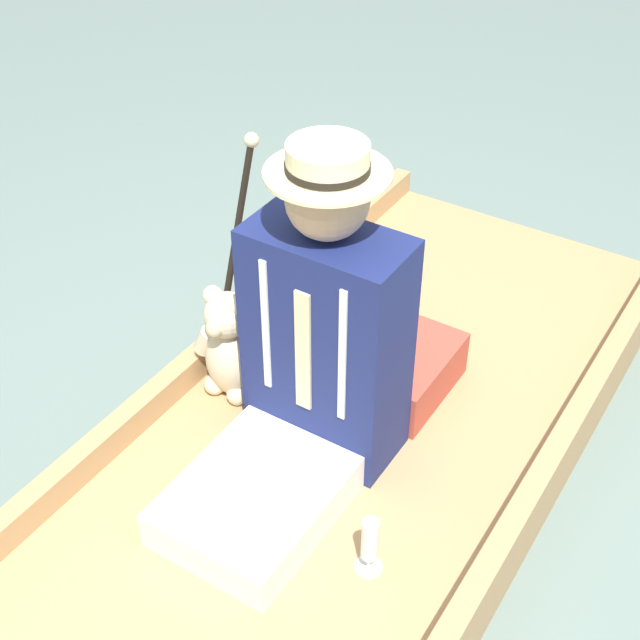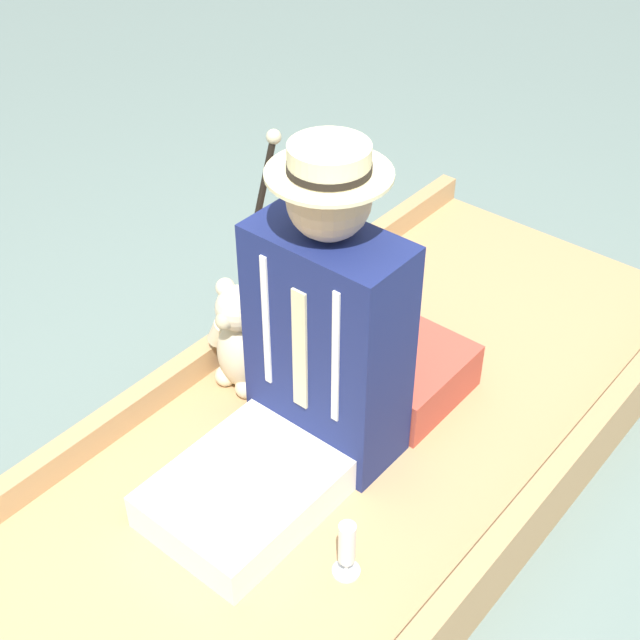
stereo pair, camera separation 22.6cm
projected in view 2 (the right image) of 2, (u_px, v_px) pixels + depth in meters
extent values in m
plane|color=slate|center=(309.00, 510.00, 2.53)|extent=(16.00, 16.00, 0.00)
cube|color=tan|center=(309.00, 493.00, 2.48)|extent=(1.13, 3.03, 0.15)
cube|color=tan|center=(479.00, 570.00, 2.14)|extent=(0.06, 3.03, 0.09)
cube|color=tan|center=(173.00, 379.00, 2.68)|extent=(0.06, 3.03, 0.09)
cube|color=#B24738|center=(380.00, 360.00, 2.70)|extent=(0.51, 0.36, 0.15)
cube|color=white|center=(244.00, 494.00, 2.31)|extent=(0.37, 0.47, 0.11)
cube|color=navy|center=(328.00, 344.00, 2.35)|extent=(0.42, 0.22, 0.68)
cube|color=beige|center=(300.00, 351.00, 2.25)|extent=(0.04, 0.01, 0.37)
cube|color=white|center=(335.00, 359.00, 2.17)|extent=(0.02, 0.01, 0.41)
cube|color=white|center=(266.00, 322.00, 2.28)|extent=(0.02, 0.01, 0.41)
sphere|color=tan|center=(329.00, 199.00, 2.07)|extent=(0.20, 0.20, 0.20)
cylinder|color=beige|center=(329.00, 173.00, 2.03)|extent=(0.30, 0.30, 0.01)
cylinder|color=beige|center=(329.00, 158.00, 2.01)|extent=(0.19, 0.19, 0.07)
cylinder|color=black|center=(329.00, 167.00, 2.02)|extent=(0.20, 0.20, 0.02)
ellipsoid|color=beige|center=(242.00, 354.00, 2.66)|extent=(0.16, 0.13, 0.24)
sphere|color=beige|center=(238.00, 308.00, 2.55)|extent=(0.14, 0.14, 0.14)
sphere|color=tan|center=(224.00, 320.00, 2.52)|extent=(0.05, 0.05, 0.05)
sphere|color=beige|center=(250.00, 300.00, 2.49)|extent=(0.06, 0.06, 0.06)
sphere|color=beige|center=(225.00, 287.00, 2.54)|extent=(0.06, 0.06, 0.06)
cylinder|color=beige|center=(262.00, 355.00, 2.59)|extent=(0.09, 0.06, 0.10)
cylinder|color=beige|center=(220.00, 332.00, 2.67)|extent=(0.09, 0.06, 0.10)
sphere|color=beige|center=(246.00, 388.00, 2.67)|extent=(0.07, 0.07, 0.07)
sphere|color=beige|center=(226.00, 376.00, 2.71)|extent=(0.07, 0.07, 0.07)
cylinder|color=silver|center=(346.00, 571.00, 2.19)|extent=(0.07, 0.07, 0.01)
cylinder|color=silver|center=(346.00, 565.00, 2.17)|extent=(0.01, 0.01, 0.04)
cylinder|color=silver|center=(347.00, 543.00, 2.12)|extent=(0.04, 0.04, 0.12)
cylinder|color=black|center=(248.00, 262.00, 2.62)|extent=(0.02, 0.28, 0.72)
sphere|color=beige|center=(274.00, 137.00, 2.48)|extent=(0.04, 0.04, 0.04)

